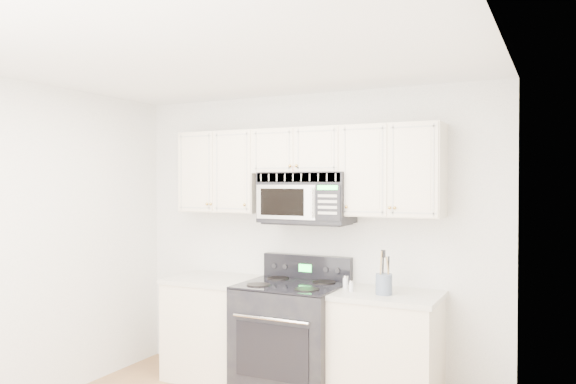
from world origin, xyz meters
The scene contains 9 objects.
room centered at (0.00, 0.00, 1.30)m, with size 3.51×3.51×2.61m.
base_cabinet_left centered at (-0.80, 1.44, 0.43)m, with size 0.86×0.65×0.92m.
base_cabinet_right centered at (0.80, 1.44, 0.43)m, with size 0.86×0.65×0.92m.
range centered at (-0.01, 1.39, 0.48)m, with size 0.85×0.77×1.14m.
upper_cabinets centered at (0.00, 1.58, 1.93)m, with size 2.44×0.37×0.75m.
microwave centered at (0.06, 1.55, 1.67)m, with size 0.79×0.45×0.44m.
utensil_crock centered at (0.81, 1.37, 1.01)m, with size 0.13×0.13×0.34m.
shaker_salt centered at (0.45, 1.46, 0.97)m, with size 0.05×0.05×0.11m.
shaker_pepper centered at (0.53, 1.37, 0.97)m, with size 0.04×0.04×0.09m.
Camera 1 is at (2.06, -2.89, 1.80)m, focal length 35.00 mm.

